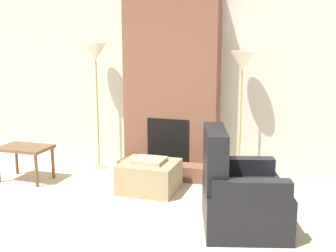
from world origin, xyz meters
TOP-DOWN VIEW (x-y plane):
  - wall_back at (0.00, 3.26)m, footprint 7.66×0.06m
  - fireplace at (0.00, 3.06)m, footprint 1.36×0.59m
  - ottoman at (-0.02, 2.22)m, footprint 0.70×0.64m
  - armchair at (1.20, 1.48)m, footprint 1.04×1.11m
  - side_table at (-1.79, 2.10)m, footprint 0.68×0.47m
  - floor_lamp_left at (-1.11, 2.94)m, footprint 0.31×0.31m
  - floor_lamp_right at (1.01, 2.94)m, footprint 0.31×0.31m

SIDE VIEW (x-z plane):
  - ottoman at x=-0.02m, z-range -0.02..0.41m
  - armchair at x=1.20m, z-range -0.20..0.83m
  - side_table at x=-1.79m, z-range 0.17..0.65m
  - fireplace at x=0.00m, z-range -0.09..2.51m
  - wall_back at x=0.00m, z-range 0.00..2.60m
  - floor_lamp_right at x=1.01m, z-range 0.64..2.41m
  - floor_lamp_left at x=-1.11m, z-range 0.68..2.55m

